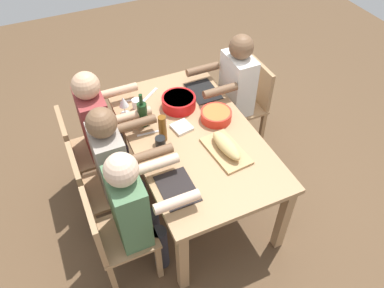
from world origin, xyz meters
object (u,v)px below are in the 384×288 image
chair_near_right (113,235)px  chair_far_left (248,101)px  dining_table (192,142)px  napkin_stack (182,127)px  beer_bottle (163,128)px  cup_near_center (160,143)px  serving_bowl_salad (179,101)px  wine_glass (124,102)px  diner_near_right (135,208)px  chair_near_left (84,150)px  bread_loaf (226,146)px  wine_bottle (143,114)px  cutting_board (226,151)px  cup_near_left (137,104)px  diner_near_center (116,162)px  chair_near_center (97,188)px  diner_far_left (233,87)px  serving_bowl_fruit (216,115)px  diner_near_left (101,124)px

chair_near_right → chair_far_left: bearing=119.3°
dining_table → napkin_stack: size_ratio=11.53×
beer_bottle → cup_near_center: bearing=-32.1°
serving_bowl_salad → wine_glass: (-0.10, -0.43, 0.06)m
diner_near_right → wine_glass: diner_near_right is taller
chair_far_left → chair_near_left: bearing=-90.0°
bread_loaf → wine_bottle: wine_bottle is taller
chair_near_left → cutting_board: bearing=52.5°
dining_table → diner_near_right: bearing=-53.8°
cutting_board → cup_near_left: (-0.74, -0.44, 0.04)m
wine_glass → napkin_stack: size_ratio=1.19×
diner_near_center → beer_bottle: diner_near_center is taller
chair_near_center → beer_bottle: 0.68m
serving_bowl_salad → napkin_stack: serving_bowl_salad is taller
wine_bottle → diner_near_right: bearing=-23.6°
diner_near_center → cup_near_left: (-0.46, 0.32, 0.09)m
diner_far_left → cutting_board: 0.86m
chair_near_right → cutting_board: bearing=100.2°
diner_near_center → serving_bowl_fruit: (-0.08, 0.85, 0.09)m
diner_far_left → bread_loaf: size_ratio=3.75×
cutting_board → cup_near_center: cup_near_center is taller
bread_loaf → chair_far_left: bearing=138.2°
chair_near_left → wine_bottle: size_ratio=2.93×
chair_near_left → bread_loaf: size_ratio=2.66×
diner_near_center → serving_bowl_salad: bearing=117.9°
cup_near_center → serving_bowl_salad: bearing=141.5°
chair_near_left → beer_bottle: (0.41, 0.57, 0.37)m
diner_near_right → beer_bottle: (-0.48, 0.39, 0.15)m
serving_bowl_fruit → cup_near_left: cup_near_left is taller
diner_near_right → cup_near_left: size_ratio=13.05×
cutting_board → chair_near_center: bearing=-106.4°
chair_near_center → chair_far_left: (-0.44, 1.58, 0.00)m
diner_near_left → cup_near_left: bearing=93.1°
diner_far_left → serving_bowl_salad: (0.10, -0.57, 0.10)m
chair_near_left → napkin_stack: (0.35, 0.74, 0.27)m
wine_glass → napkin_stack: bearing=44.8°
chair_near_left → diner_far_left: (-0.00, 1.40, 0.21)m
diner_near_left → bread_loaf: size_ratio=3.75×
dining_table → beer_bottle: bearing=-99.4°
wine_glass → beer_bottle: bearing=23.4°
chair_far_left → serving_bowl_salad: 0.83m
diner_near_right → wine_bottle: size_ratio=4.14×
diner_near_right → wine_glass: 0.92m
chair_near_right → serving_bowl_fruit: (-0.52, 1.04, 0.30)m
chair_near_left → wine_bottle: bearing=69.4°
chair_near_center → chair_far_left: 1.64m
diner_near_right → serving_bowl_fruit: bearing=121.4°
wine_bottle → napkin_stack: bearing=56.1°
chair_near_right → chair_far_left: size_ratio=1.00×
serving_bowl_fruit → beer_bottle: beer_bottle is taller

